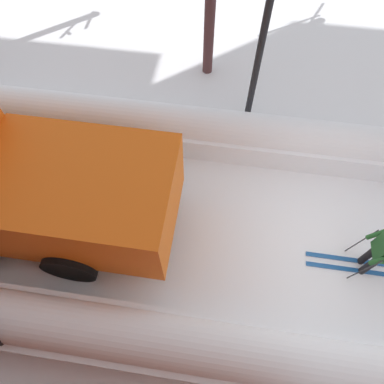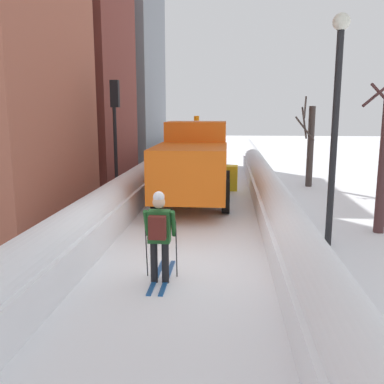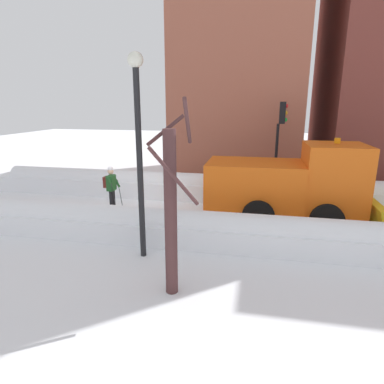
{
  "view_description": "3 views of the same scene",
  "coord_description": "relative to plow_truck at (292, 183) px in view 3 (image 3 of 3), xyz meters",
  "views": [
    {
      "loc": [
        -3.09,
        2.27,
        7.21
      ],
      "look_at": [
        0.43,
        2.79,
        0.95
      ],
      "focal_mm": 32.59,
      "sensor_mm": 36.0,
      "label": 1
    },
    {
      "loc": [
        0.97,
        -8.69,
        3.29
      ],
      "look_at": [
        0.05,
        2.11,
        1.22
      ],
      "focal_mm": 39.84,
      "sensor_mm": 36.0,
      "label": 2
    },
    {
      "loc": [
        11.67,
        4.83,
        4.23
      ],
      "look_at": [
        0.48,
        2.56,
        1.14
      ],
      "focal_mm": 30.64,
      "sensor_mm": 36.0,
      "label": 3
    }
  ],
  "objects": [
    {
      "name": "plow_truck",
      "position": [
        0.0,
        0.0,
        0.0
      ],
      "size": [
        3.2,
        5.98,
        3.12
      ],
      "color": "orange",
      "rests_on": "ground"
    },
    {
      "name": "skier",
      "position": [
        -0.09,
        -7.01,
        -0.48
      ],
      "size": [
        0.62,
        1.8,
        1.81
      ],
      "color": "black",
      "rests_on": "ground"
    },
    {
      "name": "street_lamp",
      "position": [
        3.71,
        -4.32,
        1.97
      ],
      "size": [
        0.4,
        0.4,
        5.48
      ],
      "color": "black",
      "rests_on": "ground"
    },
    {
      "name": "traffic_light_pole",
      "position": [
        -2.64,
        -0.36,
        1.55
      ],
      "size": [
        0.28,
        0.42,
        4.31
      ],
      "color": "black",
      "rests_on": "ground"
    },
    {
      "name": "bare_tree_near",
      "position": [
        5.37,
        -3.02,
        0.52
      ],
      "size": [
        1.16,
        1.18,
        4.36
      ],
      "color": "#4A2C2C",
      "rests_on": "ground"
    }
  ]
}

